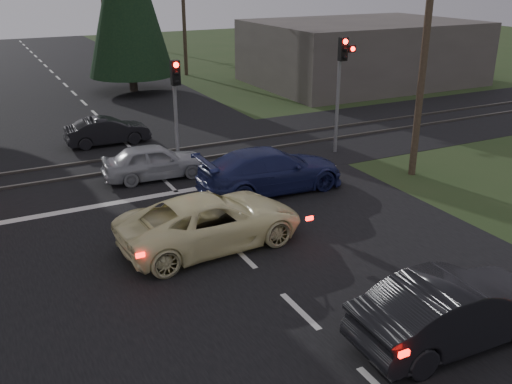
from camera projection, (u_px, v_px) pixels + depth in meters
ground at (300, 311)px, 12.80m from camera, size 120.00×120.00×0.00m
road at (160, 176)px, 21.09m from camera, size 14.00×100.00×0.01m
rail_corridor at (145, 161)px, 22.75m from camera, size 120.00×8.00×0.01m
stop_line at (177, 192)px, 19.60m from camera, size 13.00×0.35×0.00m
rail_near at (151, 166)px, 22.07m from camera, size 120.00×0.12×0.10m
rail_far at (139, 155)px, 23.40m from camera, size 120.00×0.12×0.10m
traffic_signal_right at (342, 73)px, 22.63m from camera, size 0.68×0.48×4.70m
traffic_signal_center at (176, 96)px, 21.05m from camera, size 0.32×0.48×4.10m
utility_pole_near at (425, 45)px, 19.64m from camera, size 1.80×0.26×9.00m
utility_pole_mid at (183, 7)px, 39.55m from camera, size 1.80×0.26×9.00m
building_right at (362, 52)px, 37.92m from camera, size 14.00×10.00×4.00m
cream_coupe at (211, 221)px, 15.64m from camera, size 5.30×2.71×1.43m
dark_hatchback at (455, 310)px, 11.53m from camera, size 4.52×1.69×1.47m
silver_car at (154, 161)px, 20.73m from camera, size 3.84×1.77×1.28m
blue_sedan at (271, 170)px, 19.51m from camera, size 5.19×2.21×1.49m
dark_car_far at (107, 131)px, 24.78m from camera, size 3.59×1.29×1.18m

